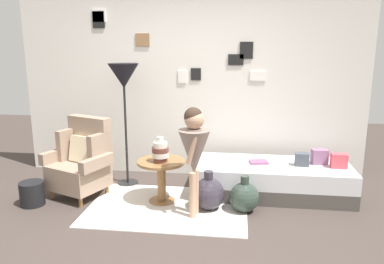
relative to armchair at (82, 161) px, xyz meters
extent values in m
plane|color=#423833|center=(1.22, -0.97, -0.44)|extent=(12.00, 12.00, 0.00)
cube|color=silver|center=(1.22, 0.98, 0.86)|extent=(4.80, 0.10, 2.60)
cube|color=black|center=(1.99, 0.93, 1.33)|extent=(0.17, 0.02, 0.22)
cube|color=gray|center=(1.99, 0.92, 1.33)|extent=(0.14, 0.01, 0.17)
cube|color=white|center=(2.15, 0.93, 0.99)|extent=(0.21, 0.02, 0.13)
cube|color=silver|center=(2.15, 0.92, 0.99)|extent=(0.17, 0.01, 0.10)
cube|color=white|center=(1.12, 0.93, 0.97)|extent=(0.12, 0.02, 0.18)
cube|color=gray|center=(1.12, 0.92, 0.97)|extent=(0.09, 0.01, 0.14)
cube|color=white|center=(-0.03, 0.93, 1.79)|extent=(0.19, 0.02, 0.17)
cube|color=gray|center=(-0.03, 0.92, 1.79)|extent=(0.15, 0.01, 0.13)
cube|color=black|center=(1.31, 0.93, 1.01)|extent=(0.14, 0.02, 0.16)
cube|color=silver|center=(1.31, 0.92, 1.01)|extent=(0.11, 0.01, 0.13)
cube|color=black|center=(1.85, 0.93, 1.20)|extent=(0.21, 0.02, 0.14)
cube|color=#9B9B92|center=(1.85, 0.92, 1.20)|extent=(0.16, 0.01, 0.11)
cube|color=black|center=(-0.04, 0.93, 1.74)|extent=(0.17, 0.02, 0.22)
cube|color=#B4B4B2|center=(-0.04, 0.92, 1.74)|extent=(0.13, 0.01, 0.18)
cube|color=olive|center=(0.57, 0.93, 1.47)|extent=(0.19, 0.02, 0.17)
cube|color=#BABAAD|center=(0.57, 0.92, 1.47)|extent=(0.15, 0.01, 0.14)
cube|color=silver|center=(1.12, -0.26, -0.43)|extent=(1.82, 1.26, 0.01)
cylinder|color=olive|center=(-0.33, -0.18, -0.38)|extent=(0.04, 0.04, 0.12)
cylinder|color=olive|center=(0.11, -0.36, -0.38)|extent=(0.04, 0.04, 0.12)
cylinder|color=olive|center=(-0.16, 0.23, -0.38)|extent=(0.04, 0.04, 0.12)
cylinder|color=olive|center=(0.28, 0.05, -0.38)|extent=(0.04, 0.04, 0.12)
cube|color=gray|center=(-0.03, -0.06, -0.17)|extent=(0.77, 0.74, 0.30)
cube|color=gray|center=(0.06, 0.15, 0.26)|extent=(0.61, 0.35, 0.55)
cube|color=gray|center=(-0.23, 0.12, 0.17)|extent=(0.19, 0.32, 0.39)
cube|color=gray|center=(0.25, -0.07, 0.17)|extent=(0.19, 0.32, 0.39)
cube|color=gray|center=(-0.34, 0.04, 0.05)|extent=(0.27, 0.50, 0.14)
cube|color=gray|center=(0.27, -0.21, 0.05)|extent=(0.27, 0.50, 0.14)
cube|color=beige|center=(0.01, 0.03, 0.14)|extent=(0.40, 0.29, 0.33)
cube|color=#4C4742|center=(2.34, 0.30, -0.35)|extent=(1.91, 0.81, 0.18)
cube|color=silver|center=(2.34, 0.30, -0.15)|extent=(1.91, 0.81, 0.22)
cube|color=#D64C56|center=(3.11, 0.24, 0.05)|extent=(0.19, 0.13, 0.17)
cube|color=gray|center=(2.91, 0.37, 0.05)|extent=(0.20, 0.14, 0.19)
cube|color=#474C56|center=(2.69, 0.27, 0.04)|extent=(0.17, 0.13, 0.16)
cylinder|color=olive|center=(1.02, -0.11, -0.43)|extent=(0.31, 0.31, 0.02)
cylinder|color=olive|center=(1.02, -0.11, -0.19)|extent=(0.10, 0.10, 0.47)
cylinder|color=olive|center=(1.02, -0.11, 0.06)|extent=(0.57, 0.57, 0.03)
cylinder|color=brown|center=(1.02, -0.15, 0.11)|extent=(0.16, 0.16, 0.06)
cylinder|color=silver|center=(1.02, -0.15, 0.17)|extent=(0.20, 0.20, 0.06)
cylinder|color=brown|center=(1.02, -0.15, 0.22)|extent=(0.20, 0.20, 0.06)
cylinder|color=silver|center=(1.02, -0.15, 0.28)|extent=(0.16, 0.16, 0.06)
cylinder|color=silver|center=(1.02, -0.15, 0.34)|extent=(0.08, 0.08, 0.06)
cylinder|color=black|center=(0.44, 0.43, -0.43)|extent=(0.28, 0.28, 0.02)
cylinder|color=black|center=(0.44, 0.43, 0.34)|extent=(0.03, 0.03, 1.51)
cone|color=black|center=(0.44, 0.43, 1.01)|extent=(0.39, 0.39, 0.31)
cylinder|color=tan|center=(1.44, -0.49, -0.18)|extent=(0.07, 0.07, 0.52)
cylinder|color=tan|center=(1.46, -0.39, -0.18)|extent=(0.07, 0.07, 0.52)
cone|color=gray|center=(1.45, -0.44, 0.29)|extent=(0.34, 0.34, 0.49)
cylinder|color=gray|center=(1.45, -0.44, 0.45)|extent=(0.17, 0.17, 0.19)
cylinder|color=tan|center=(1.45, -0.56, 0.36)|extent=(0.14, 0.08, 0.33)
cylinder|color=tan|center=(1.50, -0.33, 0.36)|extent=(0.14, 0.08, 0.33)
sphere|color=tan|center=(1.45, -0.44, 0.65)|extent=(0.21, 0.21, 0.21)
sphere|color=#38281E|center=(1.44, -0.44, 0.67)|extent=(0.20, 0.20, 0.20)
cube|color=#8E5378|center=(2.17, 0.31, -0.02)|extent=(0.25, 0.20, 0.03)
sphere|color=#332D38|center=(1.59, -0.24, -0.25)|extent=(0.37, 0.37, 0.37)
cylinder|color=#332D38|center=(1.59, -0.24, -0.03)|extent=(0.10, 0.10, 0.09)
sphere|color=#2D3D33|center=(2.00, -0.25, -0.27)|extent=(0.34, 0.34, 0.34)
cylinder|color=#2D3D33|center=(2.00, -0.25, -0.06)|extent=(0.09, 0.09, 0.09)
cylinder|color=black|center=(-0.47, -0.38, -0.30)|extent=(0.28, 0.28, 0.28)
camera|label=1|loc=(1.91, -4.25, 1.40)|focal=35.24mm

